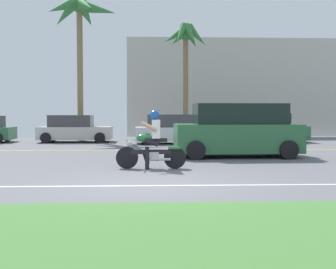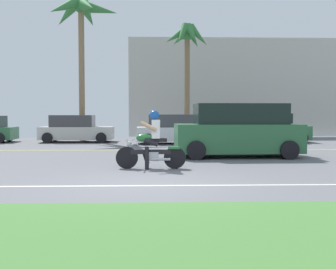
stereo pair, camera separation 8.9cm
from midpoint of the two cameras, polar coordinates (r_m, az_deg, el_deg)
ground at (r=12.06m, az=-2.59°, el=-4.52°), size 56.00×30.00×0.04m
grass_median at (r=5.08m, az=-3.01°, el=-14.23°), size 56.00×3.80×0.06m
lane_line_near at (r=8.82m, az=-2.70°, el=-7.08°), size 50.40×0.12×0.01m
lane_line_far at (r=17.51m, az=-2.50°, el=-2.15°), size 50.40×0.12×0.01m
motorcyclist at (r=11.47m, az=-2.50°, el=-1.33°), size 1.95×0.64×1.63m
suv_nearby at (r=14.92m, az=9.41°, el=0.48°), size 4.60×2.20×1.89m
parked_car_1 at (r=23.12m, az=-12.94°, el=0.69°), size 3.93×2.02×1.47m
parked_car_2 at (r=21.37m, az=0.54°, el=0.63°), size 4.04×2.12×1.51m
parked_car_3 at (r=23.17m, az=13.80°, el=0.78°), size 3.78×2.05×1.57m
palm_tree_0 at (r=25.02m, az=-12.21°, el=15.79°), size 4.18×4.36×8.48m
palm_tree_1 at (r=25.13m, az=2.33°, el=12.37°), size 2.88×2.77×6.90m
building_far at (r=30.57m, az=8.75°, el=6.23°), size 15.06×4.00×6.72m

